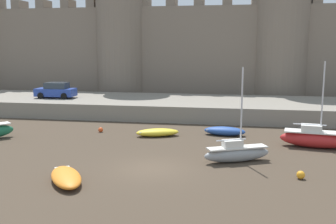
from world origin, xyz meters
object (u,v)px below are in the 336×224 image
rowboat_near_channel_left (225,131)px  mooring_buoy_near_shore (101,130)px  sailboat_midflat_left (316,138)px  mooring_buoy_off_centre (301,175)px  rowboat_foreground_left (157,132)px  car_quay_east (56,91)px  rowboat_foreground_right (66,177)px  sailboat_midflat_centre (237,153)px

rowboat_near_channel_left → mooring_buoy_near_shore: size_ratio=8.56×
sailboat_midflat_left → mooring_buoy_off_centre: (-2.02, -6.89, -0.44)m
rowboat_foreground_left → car_quay_east: car_quay_east is taller
mooring_buoy_near_shore → rowboat_foreground_right: bearing=-79.0°
mooring_buoy_off_centre → rowboat_foreground_right: bearing=-167.7°
rowboat_foreground_right → mooring_buoy_off_centre: size_ratio=8.68×
rowboat_foreground_right → rowboat_near_channel_left: bearing=57.8°
rowboat_near_channel_left → mooring_buoy_off_centre: bearing=-66.1°
mooring_buoy_off_centre → sailboat_midflat_left: bearing=73.6°
mooring_buoy_near_shore → mooring_buoy_off_centre: (14.17, -9.03, 0.03)m
rowboat_near_channel_left → rowboat_foreground_left: rowboat_near_channel_left is taller
sailboat_midflat_centre → rowboat_foreground_right: 10.03m
sailboat_midflat_left → car_quay_east: size_ratio=1.43×
sailboat_midflat_centre → car_quay_east: size_ratio=1.38×
sailboat_midflat_centre → car_quay_east: bearing=141.4°
rowboat_near_channel_left → mooring_buoy_near_shore: rowboat_near_channel_left is taller
sailboat_midflat_centre → rowboat_foreground_left: (-6.03, 5.80, -0.25)m
car_quay_east → rowboat_foreground_right: bearing=-63.4°
sailboat_midflat_centre → mooring_buoy_near_shore: size_ratio=14.74×
rowboat_near_channel_left → rowboat_foreground_right: rowboat_near_channel_left is taller
rowboat_foreground_left → car_quay_east: size_ratio=0.85×
sailboat_midflat_centre → car_quay_east: 23.93m
rowboat_foreground_right → rowboat_foreground_left: rowboat_foreground_left is taller
sailboat_midflat_centre → mooring_buoy_near_shore: 12.63m
sailboat_midflat_left → car_quay_east: 26.27m
car_quay_east → sailboat_midflat_centre: bearing=-38.6°
rowboat_near_channel_left → sailboat_midflat_left: bearing=-23.2°
rowboat_foreground_right → car_quay_east: bearing=116.6°
rowboat_foreground_right → mooring_buoy_near_shore: rowboat_foreground_right is taller
rowboat_near_channel_left → rowboat_foreground_left: (-5.10, -1.21, -0.04)m
rowboat_foreground_right → rowboat_foreground_left: size_ratio=1.08×
sailboat_midflat_centre → car_quay_east: sailboat_midflat_centre is taller
rowboat_foreground_right → mooring_buoy_near_shore: size_ratio=9.84×
sailboat_midflat_centre → mooring_buoy_near_shore: sailboat_midflat_centre is taller
mooring_buoy_near_shore → sailboat_midflat_left: bearing=-7.5°
mooring_buoy_near_shore → car_quay_east: (-7.80, 8.45, 2.09)m
sailboat_midflat_centre → mooring_buoy_off_centre: bearing=-37.8°
sailboat_midflat_left → rowboat_near_channel_left: 6.83m
rowboat_foreground_left → mooring_buoy_off_centre: bearing=-41.8°
rowboat_foreground_right → mooring_buoy_off_centre: (11.92, 2.59, -0.08)m
rowboat_foreground_right → sailboat_midflat_centre: bearing=31.0°
mooring_buoy_off_centre → car_quay_east: car_quay_east is taller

